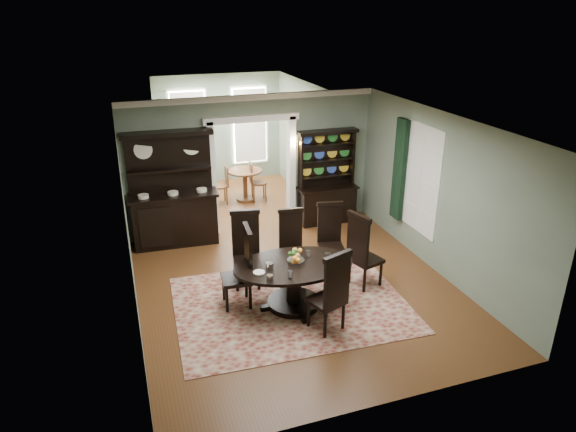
% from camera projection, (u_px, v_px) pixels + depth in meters
% --- Properties ---
extents(room, '(5.51, 6.01, 3.01)m').
position_uv_depth(room, '(298.00, 208.00, 8.61)').
color(room, '#562A16').
rests_on(room, ground).
extents(parlor, '(3.51, 3.50, 3.01)m').
position_uv_depth(parlor, '(227.00, 136.00, 13.42)').
color(parlor, '#562A16').
rests_on(parlor, ground).
extents(doorway_trim, '(2.08, 0.25, 2.57)m').
position_uv_depth(doorway_trim, '(252.00, 158.00, 11.17)').
color(doorway_trim, white).
rests_on(doorway_trim, floor).
extents(right_window, '(0.15, 1.47, 2.12)m').
position_uv_depth(right_window, '(410.00, 175.00, 10.17)').
color(right_window, white).
rests_on(right_window, wall_right).
extents(wall_sconce, '(0.27, 0.21, 0.21)m').
position_uv_depth(wall_sconce, '(296.00, 144.00, 11.22)').
color(wall_sconce, gold).
rests_on(wall_sconce, back_wall_right).
extents(rug, '(3.99, 3.07, 0.01)m').
position_uv_depth(rug, '(291.00, 304.00, 8.74)').
color(rug, maroon).
rests_on(rug, floor).
extents(dining_table, '(2.06, 1.94, 0.79)m').
position_uv_depth(dining_table, '(294.00, 277.00, 8.51)').
color(dining_table, black).
rests_on(dining_table, rug).
extents(centerpiece, '(1.45, 0.93, 0.24)m').
position_uv_depth(centerpiece, '(296.00, 259.00, 8.44)').
color(centerpiece, white).
rests_on(centerpiece, dining_table).
extents(chair_far_left, '(0.60, 0.58, 1.39)m').
position_uv_depth(chair_far_left, '(246.00, 246.00, 9.17)').
color(chair_far_left, black).
rests_on(chair_far_left, rug).
extents(chair_far_mid, '(0.51, 0.49, 1.25)m').
position_uv_depth(chair_far_mid, '(292.00, 240.00, 9.60)').
color(chair_far_mid, black).
rests_on(chair_far_mid, rug).
extents(chair_far_right, '(0.56, 0.54, 1.31)m').
position_uv_depth(chair_far_right, '(330.00, 234.00, 9.76)').
color(chair_far_right, black).
rests_on(chair_far_right, rug).
extents(chair_end_left, '(0.53, 0.56, 1.41)m').
position_uv_depth(chair_end_left, '(243.00, 265.00, 8.48)').
color(chair_end_left, black).
rests_on(chair_end_left, rug).
extents(chair_end_right, '(0.63, 0.65, 1.43)m').
position_uv_depth(chair_end_right, '(362.00, 249.00, 9.01)').
color(chair_end_right, black).
rests_on(chair_end_right, rug).
extents(chair_near, '(0.65, 0.63, 1.39)m').
position_uv_depth(chair_near, '(332.00, 291.00, 7.76)').
color(chair_near, black).
rests_on(chair_near, rug).
extents(sideboard, '(1.85, 0.73, 2.40)m').
position_uv_depth(sideboard, '(174.00, 206.00, 10.70)').
color(sideboard, black).
rests_on(sideboard, floor).
extents(welsh_dresser, '(1.39, 0.51, 2.16)m').
position_uv_depth(welsh_dresser, '(327.00, 189.00, 11.79)').
color(welsh_dresser, black).
rests_on(welsh_dresser, floor).
extents(parlor_table, '(0.88, 0.88, 0.81)m').
position_uv_depth(parlor_table, '(245.00, 181.00, 13.15)').
color(parlor_table, brown).
rests_on(parlor_table, parlor_floor).
extents(parlor_chair_left, '(0.41, 0.41, 0.97)m').
position_uv_depth(parlor_chair_left, '(223.00, 184.00, 12.96)').
color(parlor_chair_left, brown).
rests_on(parlor_chair_left, parlor_floor).
extents(parlor_chair_right, '(0.45, 0.43, 1.02)m').
position_uv_depth(parlor_chair_right, '(256.00, 181.00, 13.11)').
color(parlor_chair_right, brown).
rests_on(parlor_chair_right, parlor_floor).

